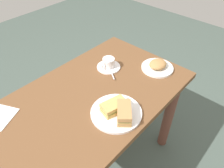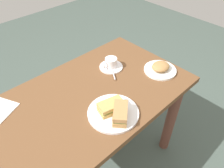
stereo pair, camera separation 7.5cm
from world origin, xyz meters
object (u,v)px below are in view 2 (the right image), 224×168
(coffee_saucer, at_px, (111,67))
(spoon, at_px, (113,73))
(sandwich_front, at_px, (111,107))
(sandwich_back, at_px, (120,113))
(side_plate, at_px, (160,70))
(coffee_cup, at_px, (111,62))
(dining_table, at_px, (94,111))
(sandwich_plate, at_px, (113,113))

(coffee_saucer, height_order, spoon, spoon)
(sandwich_front, distance_m, sandwich_back, 0.07)
(sandwich_front, height_order, side_plate, sandwich_front)
(sandwich_front, height_order, sandwich_back, sandwich_back)
(sandwich_back, xyz_separation_m, coffee_cup, (0.26, 0.35, -0.00))
(coffee_saucer, bearing_deg, dining_table, -157.19)
(dining_table, relative_size, sandwich_plate, 4.34)
(sandwich_plate, xyz_separation_m, spoon, (0.22, 0.24, 0.01))
(sandwich_front, relative_size, spoon, 1.63)
(spoon, relative_size, side_plate, 0.43)
(spoon, bearing_deg, sandwich_plate, -133.56)
(coffee_cup, relative_size, side_plate, 0.51)
(spoon, bearing_deg, sandwich_front, -135.47)
(sandwich_front, bearing_deg, coffee_cup, 47.01)
(sandwich_plate, height_order, sandwich_back, sandwich_back)
(sandwich_back, distance_m, coffee_cup, 0.44)
(sandwich_plate, relative_size, coffee_saucer, 1.74)
(sandwich_plate, relative_size, coffee_cup, 2.53)
(sandwich_back, bearing_deg, spoon, 51.98)
(sandwich_plate, height_order, side_plate, same)
(sandwich_front, bearing_deg, coffee_saucer, 46.82)
(spoon, bearing_deg, coffee_saucer, 56.58)
(dining_table, relative_size, coffee_saucer, 7.55)
(sandwich_back, relative_size, coffee_cup, 1.38)
(sandwich_back, xyz_separation_m, spoon, (0.22, 0.29, -0.03))
(dining_table, relative_size, coffee_cup, 10.98)
(sandwich_back, relative_size, side_plate, 0.71)
(dining_table, xyz_separation_m, side_plate, (0.45, -0.14, 0.16))
(dining_table, distance_m, sandwich_plate, 0.25)
(sandwich_back, bearing_deg, sandwich_plate, 90.54)
(spoon, height_order, side_plate, spoon)
(dining_table, xyz_separation_m, coffee_cup, (0.24, 0.10, 0.19))
(sandwich_back, relative_size, coffee_saucer, 0.95)
(sandwich_plate, distance_m, coffee_saucer, 0.40)
(spoon, xyz_separation_m, side_plate, (0.24, -0.18, -0.01))
(side_plate, bearing_deg, spoon, 143.41)
(dining_table, distance_m, sandwich_back, 0.31)
(sandwich_front, bearing_deg, dining_table, 83.92)
(sandwich_front, height_order, coffee_saucer, sandwich_front)
(sandwich_plate, relative_size, sandwich_back, 1.84)
(sandwich_plate, distance_m, sandwich_back, 0.06)
(dining_table, relative_size, spoon, 13.00)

